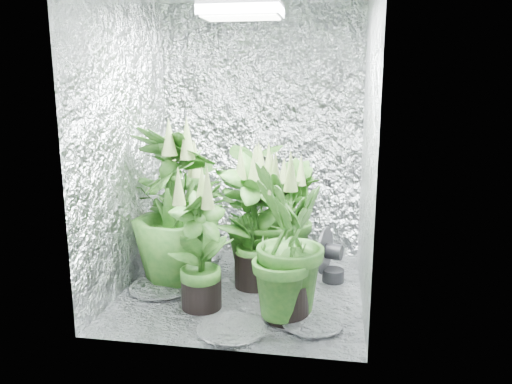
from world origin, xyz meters
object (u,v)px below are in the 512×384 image
at_px(plant_c, 288,217).
at_px(plant_e, 261,213).
at_px(plant_d, 175,208).
at_px(circulation_fan, 329,258).
at_px(plant_a, 185,210).
at_px(grow_lamp, 241,11).
at_px(plant_b, 254,224).
at_px(plant_g, 288,244).
at_px(plant_f, 200,244).

bearing_deg(plant_c, plant_e, -142.47).
distance_m(plant_d, plant_e, 0.63).
bearing_deg(plant_d, plant_c, 28.87).
bearing_deg(plant_e, circulation_fan, -6.54).
relative_size(plant_a, circulation_fan, 2.51).
bearing_deg(grow_lamp, plant_b, 50.10).
distance_m(plant_b, plant_c, 0.43).
bearing_deg(plant_g, plant_a, 139.99).
xyz_separation_m(plant_b, plant_e, (0.01, 0.24, 0.02)).
relative_size(plant_b, circulation_fan, 2.50).
bearing_deg(plant_f, circulation_fan, 36.10).
height_order(grow_lamp, plant_e, grow_lamp).
bearing_deg(plant_b, plant_c, 62.96).
bearing_deg(plant_g, plant_f, 172.57).
height_order(grow_lamp, plant_c, grow_lamp).
distance_m(grow_lamp, plant_b, 1.38).
bearing_deg(circulation_fan, plant_d, -152.58).
xyz_separation_m(plant_e, plant_g, (0.27, -0.70, 0.01)).
distance_m(plant_a, plant_e, 0.58).
bearing_deg(plant_e, plant_f, -114.28).
relative_size(plant_c, circulation_fan, 2.25).
bearing_deg(grow_lamp, plant_d, 174.15).
xyz_separation_m(plant_g, circulation_fan, (0.23, 0.64, -0.31)).
bearing_deg(circulation_fan, plant_b, -144.41).
height_order(plant_b, plant_e, plant_b).
xyz_separation_m(plant_b, plant_d, (-0.55, -0.03, 0.10)).
height_order(plant_f, plant_g, plant_g).
relative_size(grow_lamp, plant_c, 0.56).
bearing_deg(plant_g, plant_d, 152.42).
height_order(plant_a, plant_d, plant_d).
xyz_separation_m(plant_c, plant_f, (-0.47, -0.77, 0.01)).
xyz_separation_m(plant_c, plant_d, (-0.74, -0.41, 0.14)).
distance_m(plant_e, plant_g, 0.75).
distance_m(plant_c, plant_d, 0.86).
xyz_separation_m(plant_a, plant_g, (0.84, -0.71, 0.01)).
distance_m(plant_a, plant_g, 1.10).
relative_size(plant_c, plant_f, 0.97).
distance_m(plant_d, plant_f, 0.47).
distance_m(grow_lamp, circulation_fan, 1.78).
xyz_separation_m(grow_lamp, plant_b, (0.07, 0.08, -1.38)).
relative_size(grow_lamp, plant_b, 0.50).
bearing_deg(plant_g, grow_lamp, 132.10).
bearing_deg(grow_lamp, plant_a, 146.85).
bearing_deg(grow_lamp, plant_c, 60.42).
bearing_deg(plant_a, plant_e, -0.56).
distance_m(grow_lamp, plant_e, 1.40).
bearing_deg(circulation_fan, plant_e, -170.42).
relative_size(grow_lamp, circulation_fan, 1.26).
distance_m(grow_lamp, plant_d, 1.37).
relative_size(plant_a, plant_f, 1.08).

